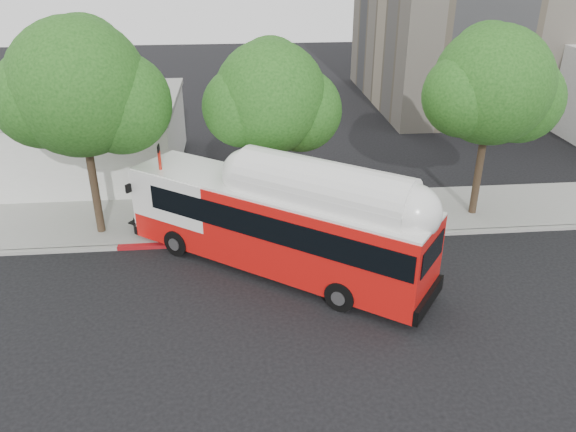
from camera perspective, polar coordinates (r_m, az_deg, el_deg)
ground at (r=22.27m, az=2.02°, el=-7.33°), size 120.00×120.00×0.00m
sidewalk at (r=27.86m, az=0.33°, el=0.13°), size 60.00×5.00×0.15m
curb_strip at (r=25.56m, az=0.91°, el=-2.40°), size 60.00×0.30×0.15m
red_curb_segment at (r=25.43m, az=-5.83°, el=-2.69°), size 10.00×0.32×0.16m
street_tree_left at (r=25.36m, az=-19.38°, el=11.75°), size 6.67×5.80×9.74m
street_tree_mid at (r=25.37m, az=-0.90°, el=11.56°), size 5.75×5.00×8.62m
street_tree_right at (r=27.74m, az=20.76°, el=11.92°), size 6.21×5.40×9.18m
low_commercial_bldg at (r=35.85m, az=-24.05°, el=7.41°), size 16.20×10.20×4.25m
transit_bus at (r=22.62m, az=-1.14°, el=-1.12°), size 12.59×10.21×4.11m
signal_pole at (r=24.90m, az=-12.55°, el=2.08°), size 0.13×0.44×4.67m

